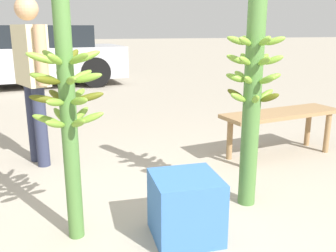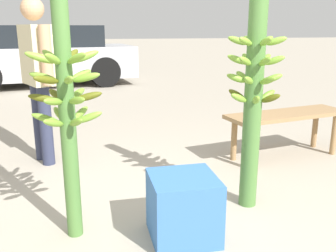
% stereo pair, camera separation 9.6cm
% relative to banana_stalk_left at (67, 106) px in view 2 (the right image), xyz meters
% --- Properties ---
extents(ground_plane, '(80.00, 80.00, 0.00)m').
position_rel_banana_stalk_left_xyz_m(ground_plane, '(0.66, -0.23, -0.87)').
color(ground_plane, '#A89E8C').
extents(banana_stalk_left, '(0.44, 0.44, 1.63)m').
position_rel_banana_stalk_left_xyz_m(banana_stalk_left, '(0.00, 0.00, 0.00)').
color(banana_stalk_left, '#4C7A38').
rests_on(banana_stalk_left, ground_plane).
extents(banana_stalk_center, '(0.41, 0.41, 1.73)m').
position_rel_banana_stalk_left_xyz_m(banana_stalk_center, '(1.30, 0.16, 0.03)').
color(banana_stalk_center, '#4C7A38').
rests_on(banana_stalk_center, ground_plane).
extents(vendor_person, '(0.36, 0.63, 1.60)m').
position_rel_banana_stalk_left_xyz_m(vendor_person, '(-0.33, 1.49, 0.08)').
color(vendor_person, '#2D334C').
rests_on(vendor_person, ground_plane).
extents(market_bench, '(1.37, 0.63, 0.48)m').
position_rel_banana_stalk_left_xyz_m(market_bench, '(2.13, 1.09, -0.47)').
color(market_bench, '#99754C').
rests_on(market_bench, ground_plane).
extents(parked_car, '(4.19, 2.24, 1.36)m').
position_rel_banana_stalk_left_xyz_m(parked_car, '(-0.74, 6.88, -0.20)').
color(parked_car, '#B7B7BC').
rests_on(parked_car, ground_plane).
extents(produce_crate, '(0.42, 0.42, 0.42)m').
position_rel_banana_stalk_left_xyz_m(produce_crate, '(0.69, -0.18, -0.66)').
color(produce_crate, '#386BB2').
rests_on(produce_crate, ground_plane).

